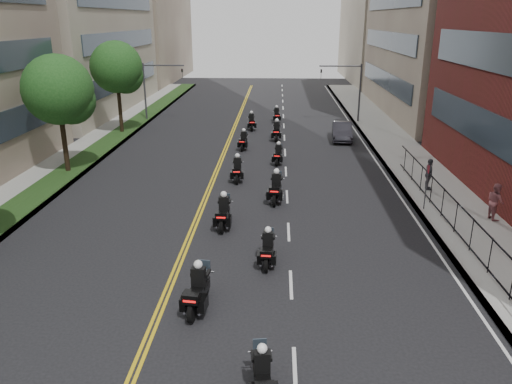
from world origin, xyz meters
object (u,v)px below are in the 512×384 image
Objects in this scene: motorcycle_1 at (262,378)px; motorcycle_10 at (252,122)px; motorcycle_3 at (268,250)px; motorcycle_5 at (276,189)px; motorcycle_4 at (224,213)px; motorcycle_2 at (198,291)px; motorcycle_9 at (277,132)px; pedestrian_b at (495,201)px; motorcycle_8 at (244,141)px; motorcycle_6 at (237,170)px; parked_sedan at (342,131)px; pedestrian_c at (429,174)px; motorcycle_11 at (277,116)px; motorcycle_7 at (278,155)px.

motorcycle_10 is (-2.08, 34.28, 0.04)m from motorcycle_1.
motorcycle_5 reaches higher than motorcycle_3.
motorcycle_3 is 0.90× the size of motorcycle_4.
motorcycle_1 is 0.89× the size of motorcycle_2.
pedestrian_b reaches higher than motorcycle_9.
motorcycle_8 is 0.95× the size of motorcycle_10.
motorcycle_4 is at bearing -95.95° from motorcycle_9.
parked_sedan is at bearing 53.86° from motorcycle_6.
motorcycle_1 is 0.87× the size of motorcycle_5.
motorcycle_11 is at bearing 26.82° from pedestrian_c.
motorcycle_1 is 27.08m from motorcycle_8.
motorcycle_9 is 4.66m from motorcycle_10.
motorcycle_10 is at bearing 121.50° from motorcycle_9.
motorcycle_5 is 1.36× the size of pedestrian_b.
motorcycle_8 is 19.54m from pedestrian_b.
parked_sedan is (7.88, 11.52, 0.05)m from motorcycle_6.
motorcycle_10 is (0.17, 22.69, -0.03)m from motorcycle_4.
motorcycle_7 is 1.16× the size of pedestrian_b.
motorcycle_6 is at bearing 103.84° from motorcycle_3.
pedestrian_c is at bearing -35.11° from motorcycle_8.
motorcycle_2 is 0.98× the size of motorcycle_5.
motorcycle_10 is at bearing 158.67° from parked_sedan.
pedestrian_b reaches higher than motorcycle_5.
motorcycle_4 is (-2.22, 3.80, 0.07)m from motorcycle_3.
motorcycle_8 is (-2.71, 3.99, 0.02)m from motorcycle_7.
motorcycle_2 is 1.12× the size of motorcycle_8.
motorcycle_9 is 0.54× the size of parked_sedan.
motorcycle_2 is at bearing -97.98° from motorcycle_5.
motorcycle_1 is 0.99× the size of motorcycle_8.
motorcycle_4 is at bearing -108.45° from parked_sedan.
motorcycle_4 is 13.53m from pedestrian_b.
motorcycle_2 is 16.11m from pedestrian_b.
motorcycle_2 is 18.93m from motorcycle_7.
motorcycle_9 is (2.41, 11.23, 0.03)m from motorcycle_6.
motorcycle_5 is at bearing 90.74° from motorcycle_3.
pedestrian_c reaches higher than motorcycle_5.
motorcycle_9 is at bearing -172.55° from parked_sedan.
motorcycle_11 is at bearing 131.12° from parked_sedan.
motorcycle_7 is at bearing 94.65° from motorcycle_5.
motorcycle_5 reaches higher than motorcycle_4.
motorcycle_9 is 1.31× the size of pedestrian_c.
motorcycle_3 is 13.30m from pedestrian_c.
motorcycle_1 is 4.88m from motorcycle_2.
motorcycle_3 is 22.45m from motorcycle_9.
motorcycle_8 is (-0.07, 15.39, -0.07)m from motorcycle_4.
motorcycle_6 is at bearing -96.50° from motorcycle_10.
motorcycle_4 is (0.13, 7.32, -0.01)m from motorcycle_2.
parked_sedan is at bearing 75.83° from motorcycle_5.
motorcycle_9 is at bearing 23.83° from pedestrian_b.
pedestrian_c is at bearing -70.83° from parked_sedan.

